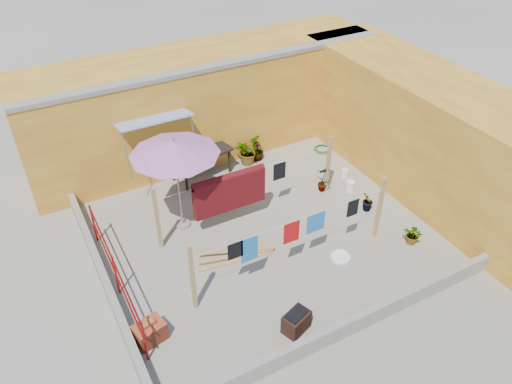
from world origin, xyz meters
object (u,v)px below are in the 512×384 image
brick_stack (150,332)px  plant_back_a (247,151)px  outdoor_table (201,155)px  water_jug_a (350,186)px  water_jug_b (345,173)px  green_hose (323,149)px  white_basin (340,257)px  patio_umbrella (174,148)px  brazier (296,322)px

brick_stack → plant_back_a: (4.84, 4.97, 0.20)m
brick_stack → outdoor_table: bearing=56.4°
water_jug_a → plant_back_a: (-1.93, 2.73, 0.27)m
water_jug_b → green_hose: (0.30, 1.59, -0.10)m
outdoor_table → white_basin: (1.54, -4.90, -0.71)m
white_basin → plant_back_a: 4.91m
water_jug_a → plant_back_a: bearing=125.2°
white_basin → plant_back_a: size_ratio=0.58×
white_basin → outdoor_table: bearing=107.5°
white_basin → water_jug_a: (1.92, 2.17, 0.12)m
outdoor_table → plant_back_a: bearing=-0.0°
patio_umbrella → water_jug_b: 5.59m
patio_umbrella → white_basin: patio_umbrella is taller
patio_umbrella → plant_back_a: 3.97m
plant_back_a → water_jug_a: bearing=-54.8°
white_basin → water_jug_b: bearing=51.8°
outdoor_table → brazier: outdoor_table is taller
water_jug_a → green_hose: bearing=75.3°
brazier → green_hose: (4.59, 5.68, -0.21)m
outdoor_table → water_jug_b: (3.75, -2.09, -0.62)m
water_jug_b → patio_umbrella: bearing=177.6°
brick_stack → water_jug_b: (7.05, 2.88, -0.09)m
outdoor_table → water_jug_a: (3.46, -2.73, -0.59)m
patio_umbrella → water_jug_a: 5.38m
patio_umbrella → water_jug_a: patio_umbrella is taller
white_basin → water_jug_b: 3.57m
outdoor_table → brazier: size_ratio=2.89×
water_jug_b → green_hose: bearing=79.4°
white_basin → water_jug_b: size_ratio=1.61×
brick_stack → white_basin: size_ratio=1.39×
patio_umbrella → green_hose: bearing=14.2°
brick_stack → white_basin: (4.85, 0.08, -0.18)m
brazier → brick_stack: bearing=156.3°
outdoor_table → green_hose: 4.13m
brazier → white_basin: 2.46m
outdoor_table → plant_back_a: plant_back_a is taller
white_basin → green_hose: size_ratio=0.87×
green_hose → water_jug_a: bearing=-104.7°
brazier → water_jug_b: size_ratio=2.13×
water_jug_b → green_hose: water_jug_b is taller
brazier → water_jug_a: size_ratio=1.80×
patio_umbrella → water_jug_a: bearing=-10.0°
patio_umbrella → plant_back_a: size_ratio=3.04×
outdoor_table → brick_stack: 6.00m
brick_stack → plant_back_a: 6.94m
outdoor_table → water_jug_a: bearing=-38.3°
outdoor_table → water_jug_a: outdoor_table is taller
plant_back_a → patio_umbrella: bearing=-147.1°
brazier → white_basin: brazier is taller
green_hose → brazier: bearing=-128.9°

